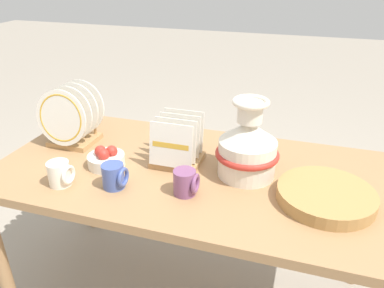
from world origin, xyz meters
name	(u,v)px	position (x,y,z in m)	size (l,w,h in m)	color
display_table	(192,186)	(0.00, 0.00, 0.62)	(1.53, 0.77, 0.69)	#9E754C
ceramic_vase	(248,146)	(0.20, 0.03, 0.81)	(0.24, 0.24, 0.30)	silver
dish_rack_round_plates	(71,120)	(-0.57, 0.06, 0.80)	(0.24, 0.19, 0.26)	tan
dish_rack_square_plates	(177,148)	(-0.07, 0.04, 0.76)	(0.19, 0.18, 0.19)	tan
wicker_charger_stack	(326,196)	(0.49, -0.07, 0.72)	(0.32, 0.32, 0.04)	#AD7F47
mug_plum_glaze	(186,182)	(0.03, -0.16, 0.74)	(0.09, 0.08, 0.09)	#7A4770
mug_cream_glaze	(60,174)	(-0.42, -0.25, 0.74)	(0.09, 0.08, 0.09)	silver
mug_cobalt_glaze	(114,176)	(-0.22, -0.20, 0.74)	(0.09, 0.08, 0.09)	#42569E
fruit_bowl	(106,159)	(-0.33, -0.07, 0.73)	(0.14, 0.14, 0.08)	silver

